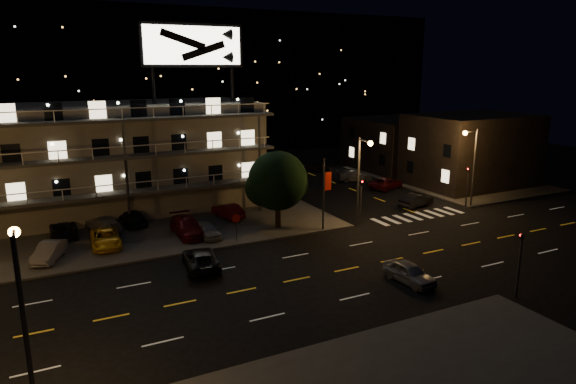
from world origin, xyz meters
name	(u,v)px	position (x,y,z in m)	size (l,w,h in m)	color
ground	(322,274)	(0.00, 0.00, 0.00)	(140.00, 140.00, 0.00)	black
curb_nw	(78,224)	(-14.00, 20.00, 0.07)	(44.00, 24.00, 0.15)	#3B3B38
curb_ne	(445,178)	(30.00, 20.00, 0.07)	(16.00, 24.00, 0.15)	#3B3B38
motel	(113,157)	(-9.94, 23.88, 5.34)	(28.00, 13.80, 18.10)	gray
side_bldg_front	(471,150)	(29.99, 16.00, 4.25)	(14.06, 10.00, 8.50)	black
side_bldg_back	(406,143)	(29.99, 28.00, 3.50)	(14.06, 12.00, 7.00)	black
hill_backdrop	(95,81)	(-5.94, 68.78, 11.55)	(120.00, 25.00, 24.00)	black
streetlight_nc	(361,173)	(8.50, 7.94, 4.96)	(0.44, 1.92, 8.00)	#2D2D30
streetlight_ne	(472,160)	(22.14, 8.30, 4.96)	(1.92, 0.44, 8.00)	#2D2D30
streetlight_s	(23,310)	(-18.00, -7.94, 4.96)	(0.44, 1.92, 8.00)	#2D2D30
signal_nw	(361,197)	(9.00, 8.50, 2.57)	(0.20, 0.27, 4.60)	#2D2D30
signal_sw	(520,258)	(9.00, -8.50, 2.57)	(0.20, 0.27, 4.60)	#2D2D30
signal_ne	(468,183)	(22.00, 8.50, 2.57)	(0.27, 0.20, 4.60)	#2D2D30
banner_north	(324,193)	(5.09, 8.40, 3.43)	(0.83, 0.16, 6.40)	#2D2D30
stop_sign	(236,224)	(-3.00, 8.57, 1.71)	(0.91, 0.11, 2.61)	#2D2D30
tree	(277,183)	(1.68, 10.71, 4.19)	(5.41, 5.21, 6.81)	black
lot_car_1	(49,251)	(-16.71, 11.07, 0.81)	(1.40, 4.00, 1.32)	gray
lot_car_2	(106,238)	(-12.58, 12.32, 0.80)	(2.17, 4.71, 1.31)	gold
lot_car_3	(187,226)	(-6.03, 12.16, 0.90)	(2.10, 5.17, 1.50)	#520B0F
lot_car_4	(207,230)	(-4.77, 10.87, 0.77)	(1.46, 3.62, 1.23)	gray
lot_car_6	(63,230)	(-15.42, 16.38, 0.77)	(2.05, 4.44, 1.23)	black
lot_car_7	(104,224)	(-12.22, 16.37, 0.81)	(1.86, 4.57, 1.33)	gray
lot_car_8	(132,217)	(-9.71, 17.06, 0.87)	(1.71, 4.25, 1.45)	black
lot_car_9	(228,211)	(-1.20, 15.41, 0.83)	(1.43, 4.11, 1.35)	#520B0F
side_car_0	(416,200)	(17.57, 10.92, 0.69)	(1.46, 4.20, 1.38)	black
side_car_1	(387,183)	(19.86, 18.85, 0.67)	(2.21, 4.80, 1.33)	#520B0F
side_car_2	(355,176)	(18.88, 24.04, 0.66)	(1.85, 4.55, 1.32)	gray
side_car_3	(316,167)	(17.58, 31.46, 0.63)	(1.49, 3.71, 1.26)	black
road_car_east	(409,273)	(4.47, -3.77, 0.68)	(1.60, 3.97, 1.35)	gray
road_car_west	(201,259)	(-7.15, 4.90, 0.68)	(2.25, 4.88, 1.36)	black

